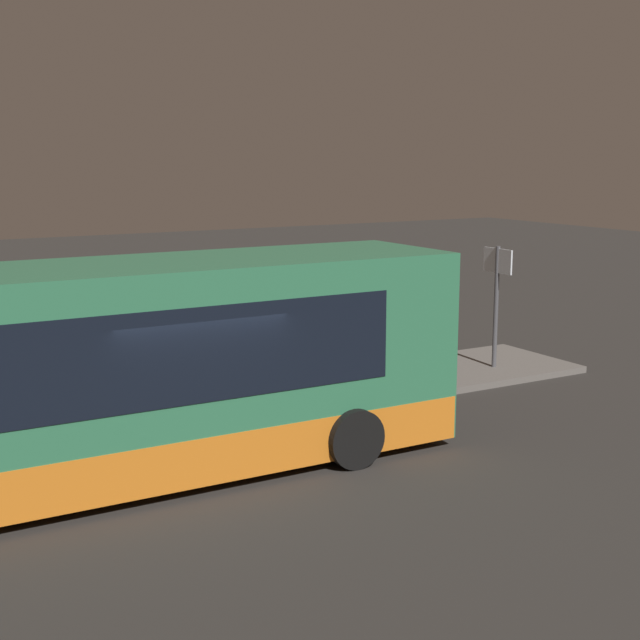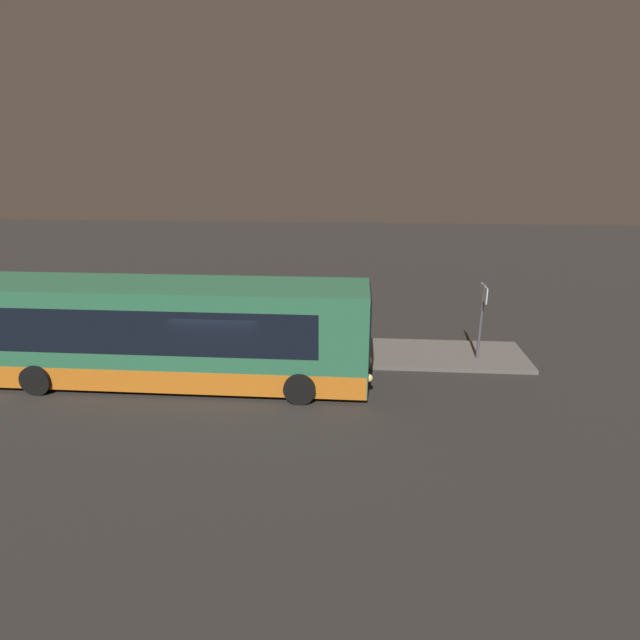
{
  "view_description": "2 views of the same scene",
  "coord_description": "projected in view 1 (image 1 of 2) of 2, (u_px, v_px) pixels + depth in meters",
  "views": [
    {
      "loc": [
        -4.5,
        -11.91,
        4.72
      ],
      "look_at": [
        2.86,
        0.9,
        1.96
      ],
      "focal_mm": 50.0,
      "sensor_mm": 36.0,
      "label": 1
    },
    {
      "loc": [
        3.98,
        -13.84,
        6.86
      ],
      "look_at": [
        2.86,
        0.9,
        1.96
      ],
      "focal_mm": 28.0,
      "sensor_mm": 36.0,
      "label": 2
    }
  ],
  "objects": [
    {
      "name": "passenger_boarding",
      "position": [
        226.0,
        354.0,
        16.48
      ],
      "size": [
        0.62,
        0.66,
        1.74
      ],
      "rotation": [
        0.0,
        0.0,
        0.67
      ],
      "color": "#2D2D33",
      "rests_on": "platform"
    },
    {
      "name": "passenger_with_bags",
      "position": [
        120.0,
        378.0,
        14.55
      ],
      "size": [
        0.57,
        0.56,
        1.74
      ],
      "rotation": [
        0.0,
        0.0,
        2.32
      ],
      "color": "#6B604C",
      "rests_on": "platform"
    },
    {
      "name": "platform",
      "position": [
        122.0,
        421.0,
        15.72
      ],
      "size": [
        20.0,
        2.7,
        0.14
      ],
      "color": "#605B56",
      "rests_on": "ground"
    },
    {
      "name": "passenger_waiting",
      "position": [
        55.0,
        374.0,
        15.23
      ],
      "size": [
        0.49,
        0.49,
        1.65
      ],
      "rotation": [
        0.0,
        0.0,
        0.13
      ],
      "color": "#2D2D33",
      "rests_on": "platform"
    },
    {
      "name": "suitcase",
      "position": [
        64.0,
        411.0,
        14.84
      ],
      "size": [
        0.44,
        0.26,
        0.95
      ],
      "color": "black",
      "rests_on": "platform"
    },
    {
      "name": "sign_post",
      "position": [
        497.0,
        288.0,
        19.12
      ],
      "size": [
        0.1,
        0.87,
        2.64
      ],
      "color": "#4C4C51",
      "rests_on": "platform"
    },
    {
      "name": "trash_bin",
      "position": [
        344.0,
        379.0,
        17.04
      ],
      "size": [
        0.44,
        0.44,
        0.65
      ],
      "color": "#2D4C33",
      "rests_on": "platform"
    },
    {
      "name": "ground",
      "position": [
        183.0,
        477.0,
        13.22
      ],
      "size": [
        80.0,
        80.0,
        0.0
      ],
      "primitive_type": "plane",
      "color": "#2B2826"
    },
    {
      "name": "bus_lead",
      "position": [
        50.0,
        384.0,
        12.31
      ],
      "size": [
        12.35,
        2.75,
        3.19
      ],
      "color": "#2D704C",
      "rests_on": "ground"
    }
  ]
}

